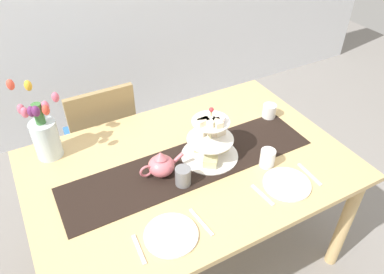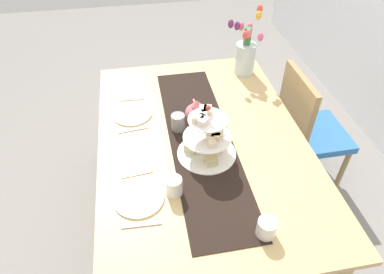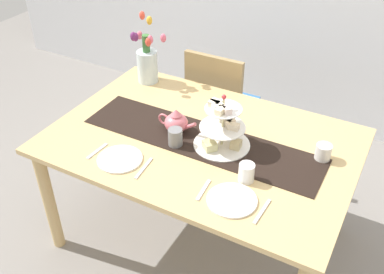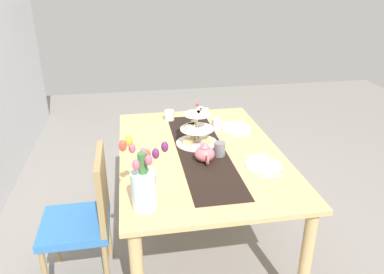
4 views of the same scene
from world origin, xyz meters
name	(u,v)px [view 2 (image 2 of 4)]	position (x,y,z in m)	size (l,w,h in m)	color
ground_plane	(200,220)	(0.00, 0.00, 0.00)	(8.00, 8.00, 0.00)	gray
dining_table	(202,151)	(0.00, 0.00, 0.66)	(1.62, 1.10, 0.76)	tan
chair_left	(307,128)	(-0.26, 0.78, 0.50)	(0.42, 0.42, 0.91)	#9C8254
table_runner	(200,139)	(0.00, -0.01, 0.76)	(1.33, 0.33, 0.00)	black
tiered_cake_stand	(207,139)	(0.12, 0.00, 0.86)	(0.30, 0.30, 0.30)	beige
teapot	(197,112)	(-0.16, 0.00, 0.82)	(0.24, 0.13, 0.14)	#D66B75
tulip_vase	(245,53)	(-0.61, 0.41, 0.90)	(0.21, 0.24, 0.43)	silver
cream_jug	(267,228)	(0.62, 0.14, 0.80)	(0.08, 0.08, 0.09)	white
dinner_plate_left	(132,113)	(-0.28, -0.36, 0.76)	(0.23, 0.23, 0.01)	white
fork_left	(131,99)	(-0.43, -0.36, 0.76)	(0.02, 0.15, 0.01)	silver
knife_left	(134,130)	(-0.14, -0.36, 0.76)	(0.01, 0.17, 0.01)	silver
dinner_plate_right	(139,197)	(0.34, -0.36, 0.76)	(0.23, 0.23, 0.01)	white
fork_right	(137,174)	(0.20, -0.36, 0.76)	(0.02, 0.15, 0.01)	silver
knife_right	(141,225)	(0.49, -0.36, 0.76)	(0.01, 0.17, 0.01)	silver
mug_grey	(178,122)	(-0.10, -0.11, 0.81)	(0.08, 0.08, 0.10)	slate
mug_white_text	(174,186)	(0.34, -0.20, 0.81)	(0.08, 0.08, 0.10)	white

